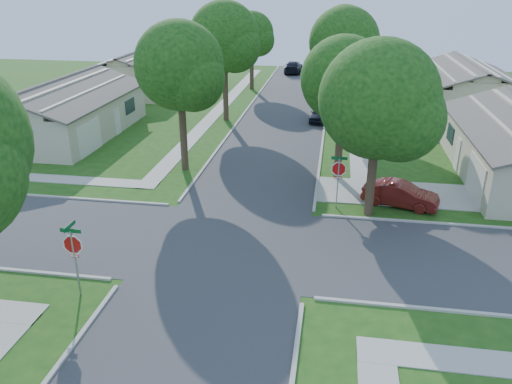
{
  "coord_description": "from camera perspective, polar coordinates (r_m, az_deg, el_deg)",
  "views": [
    {
      "loc": [
        4.32,
        -19.19,
        10.95
      ],
      "look_at": [
        0.85,
        2.39,
        1.6
      ],
      "focal_mm": 35.0,
      "sensor_mm": 36.0,
      "label": 1
    }
  ],
  "objects": [
    {
      "name": "house_nw_far",
      "position": [
        55.87,
        -12.64,
        12.9
      ],
      "size": [
        8.42,
        13.6,
        4.23
      ],
      "color": "#BEB196",
      "rests_on": "ground"
    },
    {
      "name": "tree_ne_corner",
      "position": [
        24.09,
        13.96,
        9.63
      ],
      "size": [
        5.8,
        5.6,
        8.66
      ],
      "color": "#38281C",
      "rests_on": "ground"
    },
    {
      "name": "stop_sign_sw",
      "position": [
        19.26,
        -20.17,
        -5.99
      ],
      "size": [
        1.05,
        0.8,
        2.98
      ],
      "color": "gray",
      "rests_on": "ground"
    },
    {
      "name": "tree_e_mid",
      "position": [
        40.47,
        10.1,
        16.15
      ],
      "size": [
        5.59,
        5.4,
        9.21
      ],
      "color": "#38281C",
      "rests_on": "ground"
    },
    {
      "name": "sidewalk_ne",
      "position": [
        46.53,
        11.22,
        9.13
      ],
      "size": [
        1.2,
        40.0,
        0.04
      ],
      "primitive_type": "cube",
      "color": "#9E9B91",
      "rests_on": "ground"
    },
    {
      "name": "tree_w_far",
      "position": [
        54.22,
        -0.45,
        17.39
      ],
      "size": [
        4.76,
        4.6,
        8.04
      ],
      "color": "#38281C",
      "rests_on": "ground"
    },
    {
      "name": "tree_w_near",
      "position": [
        29.98,
        -8.63,
        13.63
      ],
      "size": [
        5.38,
        5.2,
        8.97
      ],
      "color": "#38281C",
      "rests_on": "ground"
    },
    {
      "name": "tree_e_near",
      "position": [
        28.7,
        10.07,
        12.15
      ],
      "size": [
        4.97,
        4.8,
        8.28
      ],
      "color": "#38281C",
      "rests_on": "ground"
    },
    {
      "name": "tree_w_mid",
      "position": [
        41.43,
        -3.56,
        16.93
      ],
      "size": [
        5.8,
        5.6,
        9.56
      ],
      "color": "#38281C",
      "rests_on": "ground"
    },
    {
      "name": "car_curb_east",
      "position": [
        42.41,
        7.44,
        8.9
      ],
      "size": [
        2.01,
        3.96,
        1.29
      ],
      "primitive_type": "imported",
      "rotation": [
        0.0,
        0.0,
        -0.13
      ],
      "color": "black",
      "rests_on": "ground"
    },
    {
      "name": "driveway",
      "position": [
        28.7,
        15.59,
        -0.12
      ],
      "size": [
        8.8,
        3.6,
        0.05
      ],
      "primitive_type": "cube",
      "color": "#9E9B91",
      "rests_on": "ground"
    },
    {
      "name": "road_ns",
      "position": [
        22.51,
        -3.12,
        -5.97
      ],
      "size": [
        7.0,
        100.0,
        0.02
      ],
      "primitive_type": "cube",
      "color": "#333335",
      "rests_on": "ground"
    },
    {
      "name": "car_driveway",
      "position": [
        27.01,
        16.18,
        -0.26
      ],
      "size": [
        4.09,
        2.4,
        1.27
      ],
      "primitive_type": "imported",
      "rotation": [
        0.0,
        0.0,
        1.28
      ],
      "color": "#5B1512",
      "rests_on": "ground"
    },
    {
      "name": "ground",
      "position": [
        22.52,
        -3.12,
        -5.98
      ],
      "size": [
        100.0,
        100.0,
        0.0
      ],
      "primitive_type": "plane",
      "color": "#1F4B14",
      "rests_on": "ground"
    },
    {
      "name": "house_nw_near",
      "position": [
        40.87,
        -21.19,
        8.26
      ],
      "size": [
        8.42,
        13.6,
        4.23
      ],
      "color": "#BEB196",
      "rests_on": "ground"
    },
    {
      "name": "house_ne_far",
      "position": [
        50.47,
        22.75,
        10.62
      ],
      "size": [
        8.42,
        13.6,
        4.23
      ],
      "color": "#BEB196",
      "rests_on": "ground"
    },
    {
      "name": "sidewalk_nw",
      "position": [
        47.65,
        -3.8,
        9.85
      ],
      "size": [
        1.2,
        40.0,
        0.04
      ],
      "primitive_type": "cube",
      "color": "#9E9B91",
      "rests_on": "ground"
    },
    {
      "name": "stop_sign_ne",
      "position": [
        25.51,
        9.42,
        2.36
      ],
      "size": [
        1.05,
        0.8,
        2.98
      ],
      "color": "gray",
      "rests_on": "ground"
    },
    {
      "name": "tree_e_far",
      "position": [
        53.43,
        10.04,
        17.49
      ],
      "size": [
        5.17,
        5.0,
        8.72
      ],
      "color": "#38281C",
      "rests_on": "ground"
    },
    {
      "name": "car_curb_west",
      "position": [
        65.11,
        4.29,
        14.06
      ],
      "size": [
        2.09,
        4.99,
        1.44
      ],
      "primitive_type": "imported",
      "rotation": [
        0.0,
        0.0,
        3.13
      ],
      "color": "black",
      "rests_on": "ground"
    }
  ]
}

